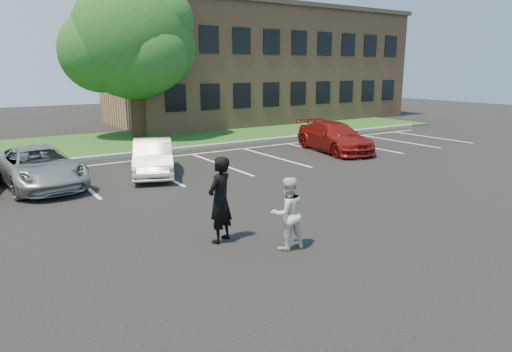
{
  "coord_description": "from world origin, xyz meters",
  "views": [
    {
      "loc": [
        -6.17,
        -8.42,
        3.92
      ],
      "look_at": [
        0.0,
        1.0,
        1.25
      ],
      "focal_mm": 32.0,
      "sensor_mm": 36.0,
      "label": 1
    }
  ],
  "objects_px": {
    "tree": "(134,42)",
    "car_red_compact": "(334,137)",
    "man_white_shirt": "(288,213)",
    "man_black_suit": "(220,200)",
    "car_white_sedan": "(153,158)",
    "car_silver_minivan": "(39,167)",
    "office_building": "(259,65)"
  },
  "relations": [
    {
      "from": "tree",
      "to": "man_white_shirt",
      "type": "bearing_deg",
      "value": -99.16
    },
    {
      "from": "office_building",
      "to": "man_black_suit",
      "type": "distance_m",
      "value": 26.74
    },
    {
      "from": "car_silver_minivan",
      "to": "car_red_compact",
      "type": "relative_size",
      "value": 1.01
    },
    {
      "from": "car_silver_minivan",
      "to": "car_red_compact",
      "type": "distance_m",
      "value": 12.96
    },
    {
      "from": "man_black_suit",
      "to": "car_white_sedan",
      "type": "bearing_deg",
      "value": -127.01
    },
    {
      "from": "tree",
      "to": "car_white_sedan",
      "type": "distance_m",
      "value": 10.95
    },
    {
      "from": "tree",
      "to": "car_red_compact",
      "type": "height_order",
      "value": "tree"
    },
    {
      "from": "office_building",
      "to": "car_silver_minivan",
      "type": "bearing_deg",
      "value": -142.56
    },
    {
      "from": "office_building",
      "to": "man_black_suit",
      "type": "height_order",
      "value": "office_building"
    },
    {
      "from": "man_black_suit",
      "to": "car_red_compact",
      "type": "xyz_separation_m",
      "value": [
        10.29,
        7.32,
        -0.3
      ]
    },
    {
      "from": "man_black_suit",
      "to": "car_silver_minivan",
      "type": "height_order",
      "value": "man_black_suit"
    },
    {
      "from": "man_white_shirt",
      "to": "office_building",
      "type": "bearing_deg",
      "value": -113.79
    },
    {
      "from": "car_white_sedan",
      "to": "car_red_compact",
      "type": "xyz_separation_m",
      "value": [
        9.1,
        -0.04,
        0.04
      ]
    },
    {
      "from": "man_white_shirt",
      "to": "car_red_compact",
      "type": "distance_m",
      "value": 12.57
    },
    {
      "from": "car_silver_minivan",
      "to": "office_building",
      "type": "bearing_deg",
      "value": 31.76
    },
    {
      "from": "man_black_suit",
      "to": "car_silver_minivan",
      "type": "bearing_deg",
      "value": -98.94
    },
    {
      "from": "man_black_suit",
      "to": "man_white_shirt",
      "type": "bearing_deg",
      "value": 103.14
    },
    {
      "from": "man_black_suit",
      "to": "car_red_compact",
      "type": "bearing_deg",
      "value": -172.39
    },
    {
      "from": "man_black_suit",
      "to": "man_white_shirt",
      "type": "xyz_separation_m",
      "value": [
        1.03,
        -1.19,
        -0.18
      ]
    },
    {
      "from": "car_red_compact",
      "to": "man_black_suit",
      "type": "bearing_deg",
      "value": -135.01
    },
    {
      "from": "office_building",
      "to": "tree",
      "type": "bearing_deg",
      "value": -157.45
    },
    {
      "from": "tree",
      "to": "car_white_sedan",
      "type": "xyz_separation_m",
      "value": [
        -2.75,
        -9.51,
        -4.69
      ]
    },
    {
      "from": "man_white_shirt",
      "to": "car_silver_minivan",
      "type": "relative_size",
      "value": 0.34
    },
    {
      "from": "tree",
      "to": "man_white_shirt",
      "type": "xyz_separation_m",
      "value": [
        -2.91,
        -18.06,
        -4.53
      ]
    },
    {
      "from": "man_white_shirt",
      "to": "tree",
      "type": "bearing_deg",
      "value": -90.76
    },
    {
      "from": "office_building",
      "to": "car_silver_minivan",
      "type": "distance_m",
      "value": 23.02
    },
    {
      "from": "office_building",
      "to": "man_white_shirt",
      "type": "bearing_deg",
      "value": -122.2
    },
    {
      "from": "man_black_suit",
      "to": "man_white_shirt",
      "type": "relative_size",
      "value": 1.23
    },
    {
      "from": "office_building",
      "to": "tree",
      "type": "height_order",
      "value": "tree"
    },
    {
      "from": "man_white_shirt",
      "to": "car_silver_minivan",
      "type": "height_order",
      "value": "man_white_shirt"
    },
    {
      "from": "car_silver_minivan",
      "to": "car_white_sedan",
      "type": "height_order",
      "value": "car_silver_minivan"
    },
    {
      "from": "tree",
      "to": "car_silver_minivan",
      "type": "bearing_deg",
      "value": -126.07
    }
  ]
}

